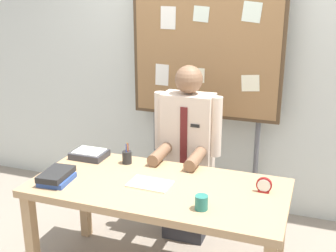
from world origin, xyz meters
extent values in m
cube|color=silver|center=(0.00, 1.34, 1.35)|extent=(6.40, 0.08, 2.70)
cube|color=tan|center=(0.00, 0.00, 0.73)|extent=(1.70, 0.81, 0.05)
cube|color=tan|center=(-0.79, -0.35, 0.35)|extent=(0.07, 0.07, 0.70)
cube|color=tan|center=(-0.79, 0.35, 0.35)|extent=(0.07, 0.07, 0.70)
cube|color=tan|center=(0.79, 0.35, 0.35)|extent=(0.07, 0.07, 0.70)
cube|color=#2D2D33|center=(0.00, 0.66, 0.22)|extent=(0.34, 0.30, 0.44)
cube|color=beige|center=(0.00, 0.66, 0.83)|extent=(0.40, 0.22, 0.78)
sphere|color=brown|center=(0.00, 0.66, 1.34)|extent=(0.22, 0.22, 0.22)
cylinder|color=beige|center=(-0.23, 0.64, 0.99)|extent=(0.09, 0.09, 0.47)
cylinder|color=beige|center=(0.23, 0.64, 0.99)|extent=(0.09, 0.09, 0.47)
cylinder|color=brown|center=(-0.14, 0.40, 0.80)|extent=(0.09, 0.30, 0.09)
cylinder|color=brown|center=(0.14, 0.40, 0.80)|extent=(0.09, 0.30, 0.09)
cube|color=#591919|center=(0.00, 0.55, 0.89)|extent=(0.06, 0.01, 0.51)
cube|color=black|center=(0.09, 0.55, 1.01)|extent=(0.07, 0.01, 0.02)
cube|color=#4C3823|center=(0.00, 1.14, 1.53)|extent=(1.32, 0.05, 1.23)
cube|color=olive|center=(0.00, 1.13, 1.53)|extent=(1.26, 0.04, 1.17)
cylinder|color=#59595E|center=(-0.48, 1.17, 0.47)|extent=(0.04, 0.04, 0.94)
cylinder|color=#59595E|center=(0.48, 1.17, 0.47)|extent=(0.04, 0.04, 0.94)
cube|color=white|center=(-0.33, 1.10, 1.76)|extent=(0.14, 0.00, 0.19)
cube|color=silver|center=(0.38, 1.10, 1.82)|extent=(0.16, 0.00, 0.17)
cube|color=white|center=(-0.39, 1.10, 1.27)|extent=(0.13, 0.00, 0.19)
cube|color=silver|center=(-0.04, 1.10, 1.80)|extent=(0.14, 0.00, 0.14)
cube|color=#F4EFCC|center=(0.40, 1.10, 1.25)|extent=(0.16, 0.00, 0.15)
cube|color=#F4EFCC|center=(-0.04, 1.10, 1.29)|extent=(0.09, 0.00, 0.13)
cube|color=#2D4C99|center=(-0.65, -0.20, 0.77)|extent=(0.20, 0.24, 0.04)
cube|color=#262626|center=(-0.66, -0.19, 0.81)|extent=(0.19, 0.27, 0.04)
cube|color=#F4EFCC|center=(-0.05, -0.02, 0.76)|extent=(0.29, 0.19, 0.01)
cylinder|color=maroon|center=(0.68, 0.13, 0.80)|extent=(0.10, 0.02, 0.10)
cylinder|color=white|center=(0.68, 0.12, 0.80)|extent=(0.08, 0.00, 0.08)
cube|color=maroon|center=(0.68, 0.13, 0.76)|extent=(0.07, 0.04, 0.01)
cylinder|color=#267266|center=(0.36, -0.22, 0.80)|extent=(0.08, 0.08, 0.09)
cylinder|color=#262626|center=(-0.35, 0.26, 0.80)|extent=(0.07, 0.07, 0.09)
cylinder|color=#263399|center=(-0.35, 0.25, 0.84)|extent=(0.01, 0.01, 0.15)
cylinder|color=maroon|center=(-0.34, 0.26, 0.84)|extent=(0.01, 0.01, 0.15)
cylinder|color=gold|center=(-0.35, 0.27, 0.84)|extent=(0.01, 0.01, 0.15)
cube|color=#333338|center=(-0.67, 0.27, 0.78)|extent=(0.26, 0.20, 0.05)
cube|color=white|center=(-0.67, 0.27, 0.81)|extent=(0.22, 0.17, 0.01)
camera|label=1|loc=(0.95, -2.39, 1.99)|focal=45.35mm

